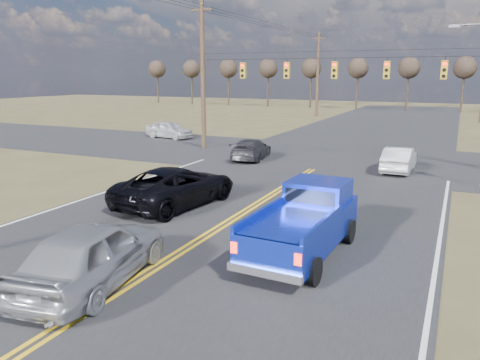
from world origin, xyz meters
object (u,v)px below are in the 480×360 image
at_px(pickup_truck, 304,223).
at_px(dgrey_car_queue, 251,149).
at_px(black_suv, 176,186).
at_px(silver_suv, 93,253).
at_px(white_car_queue, 399,159).
at_px(cross_car_west, 169,130).

height_order(pickup_truck, dgrey_car_queue, pickup_truck).
bearing_deg(black_suv, pickup_truck, 162.98).
distance_m(silver_suv, white_car_queue, 18.27).
bearing_deg(pickup_truck, cross_car_west, 134.29).
bearing_deg(cross_car_west, dgrey_car_queue, -112.06).
relative_size(black_suv, cross_car_west, 1.34).
xyz_separation_m(white_car_queue, cross_car_west, (-18.42, 5.90, 0.04)).
relative_size(pickup_truck, dgrey_car_queue, 1.23).
relative_size(black_suv, dgrey_car_queue, 1.29).
xyz_separation_m(pickup_truck, cross_car_west, (-17.41, 19.33, -0.24)).
relative_size(pickup_truck, black_suv, 0.95).
relative_size(white_car_queue, cross_car_west, 0.97).
xyz_separation_m(pickup_truck, silver_suv, (-4.07, -4.12, -0.13)).
bearing_deg(white_car_queue, pickup_truck, 86.40).
bearing_deg(dgrey_car_queue, cross_car_west, -39.96).
bearing_deg(black_suv, dgrey_car_queue, -74.42).
xyz_separation_m(pickup_truck, black_suv, (-6.16, 2.86, -0.18)).
distance_m(dgrey_car_queue, cross_car_west, 11.46).
height_order(pickup_truck, cross_car_west, pickup_truck).
bearing_deg(black_suv, cross_car_west, -47.76).
xyz_separation_m(silver_suv, black_suv, (-2.08, 6.98, -0.05)).
xyz_separation_m(white_car_queue, dgrey_car_queue, (-8.60, 0.00, -0.04)).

